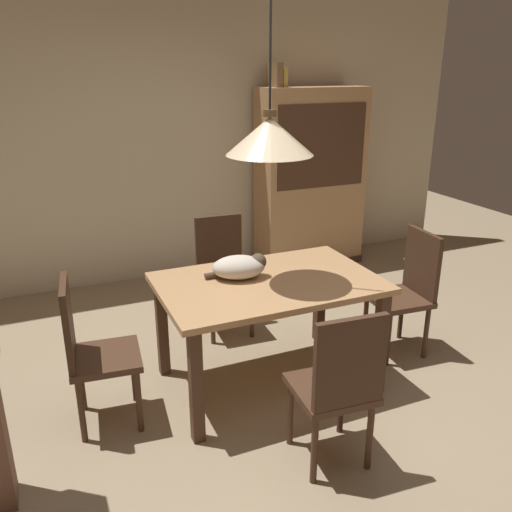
{
  "coord_description": "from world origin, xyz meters",
  "views": [
    {
      "loc": [
        -1.32,
        -2.49,
        2.05
      ],
      "look_at": [
        -0.0,
        0.57,
        0.85
      ],
      "focal_mm": 37.29,
      "sensor_mm": 36.0,
      "label": 1
    }
  ],
  "objects_px": {
    "chair_near_front": "(338,384)",
    "book_brown_thick": "(275,75)",
    "pendant_lamp": "(270,136)",
    "hutch_bookcase": "(310,183)",
    "dining_table": "(268,295)",
    "book_yellow_short": "(281,77)",
    "cat_sleeping": "(240,267)",
    "chair_right_side": "(408,287)",
    "chair_far_back": "(223,269)",
    "chair_left_side": "(90,348)"
  },
  "relations": [
    {
      "from": "chair_near_front",
      "to": "book_brown_thick",
      "type": "xyz_separation_m",
      "value": [
        0.96,
        2.83,
        1.45
      ]
    },
    {
      "from": "pendant_lamp",
      "to": "hutch_bookcase",
      "type": "height_order",
      "value": "pendant_lamp"
    },
    {
      "from": "dining_table",
      "to": "book_yellow_short",
      "type": "height_order",
      "value": "book_yellow_short"
    },
    {
      "from": "chair_near_front",
      "to": "cat_sleeping",
      "type": "relative_size",
      "value": 2.32
    },
    {
      "from": "chair_right_side",
      "to": "chair_near_front",
      "type": "height_order",
      "value": "same"
    },
    {
      "from": "dining_table",
      "to": "pendant_lamp",
      "type": "distance_m",
      "value": 1.01
    },
    {
      "from": "hutch_bookcase",
      "to": "book_yellow_short",
      "type": "bearing_deg",
      "value": 179.75
    },
    {
      "from": "chair_far_back",
      "to": "hutch_bookcase",
      "type": "height_order",
      "value": "hutch_bookcase"
    },
    {
      "from": "pendant_lamp",
      "to": "book_brown_thick",
      "type": "distance_m",
      "value": 2.19
    },
    {
      "from": "dining_table",
      "to": "book_brown_thick",
      "type": "bearing_deg",
      "value": 63.97
    },
    {
      "from": "cat_sleeping",
      "to": "book_yellow_short",
      "type": "xyz_separation_m",
      "value": [
        1.17,
        1.84,
        1.11
      ]
    },
    {
      "from": "book_yellow_short",
      "to": "chair_far_back",
      "type": "bearing_deg",
      "value": -133.49
    },
    {
      "from": "cat_sleeping",
      "to": "book_yellow_short",
      "type": "height_order",
      "value": "book_yellow_short"
    },
    {
      "from": "hutch_bookcase",
      "to": "book_brown_thick",
      "type": "distance_m",
      "value": 1.15
    },
    {
      "from": "chair_left_side",
      "to": "chair_far_back",
      "type": "distance_m",
      "value": 1.43
    },
    {
      "from": "cat_sleeping",
      "to": "chair_right_side",
      "type": "bearing_deg",
      "value": -5.3
    },
    {
      "from": "chair_left_side",
      "to": "chair_near_front",
      "type": "xyz_separation_m",
      "value": [
        1.12,
        -0.89,
        0.0
      ]
    },
    {
      "from": "cat_sleeping",
      "to": "book_brown_thick",
      "type": "height_order",
      "value": "book_brown_thick"
    },
    {
      "from": "dining_table",
      "to": "chair_far_back",
      "type": "xyz_separation_m",
      "value": [
        0.0,
        0.88,
        -0.14
      ]
    },
    {
      "from": "chair_right_side",
      "to": "hutch_bookcase",
      "type": "bearing_deg",
      "value": 82.93
    },
    {
      "from": "cat_sleeping",
      "to": "dining_table",
      "type": "bearing_deg",
      "value": -37.23
    },
    {
      "from": "book_brown_thick",
      "to": "hutch_bookcase",
      "type": "bearing_deg",
      "value": -0.21
    },
    {
      "from": "chair_right_side",
      "to": "book_brown_thick",
      "type": "height_order",
      "value": "book_brown_thick"
    },
    {
      "from": "chair_right_side",
      "to": "hutch_bookcase",
      "type": "relative_size",
      "value": 0.5
    },
    {
      "from": "chair_far_back",
      "to": "pendant_lamp",
      "type": "distance_m",
      "value": 1.45
    },
    {
      "from": "hutch_bookcase",
      "to": "book_yellow_short",
      "type": "relative_size",
      "value": 9.25
    },
    {
      "from": "chair_left_side",
      "to": "cat_sleeping",
      "type": "bearing_deg",
      "value": 6.08
    },
    {
      "from": "chair_far_back",
      "to": "cat_sleeping",
      "type": "bearing_deg",
      "value": -101.25
    },
    {
      "from": "chair_far_back",
      "to": "hutch_bookcase",
      "type": "distance_m",
      "value": 1.78
    },
    {
      "from": "dining_table",
      "to": "book_yellow_short",
      "type": "bearing_deg",
      "value": 62.36
    },
    {
      "from": "book_yellow_short",
      "to": "book_brown_thick",
      "type": "bearing_deg",
      "value": 180.0
    },
    {
      "from": "chair_left_side",
      "to": "dining_table",
      "type": "bearing_deg",
      "value": -0.41
    },
    {
      "from": "hutch_bookcase",
      "to": "dining_table",
      "type": "bearing_deg",
      "value": -125.12
    },
    {
      "from": "pendant_lamp",
      "to": "book_brown_thick",
      "type": "xyz_separation_m",
      "value": [
        0.95,
        1.95,
        0.3
      ]
    },
    {
      "from": "chair_left_side",
      "to": "hutch_bookcase",
      "type": "relative_size",
      "value": 0.5
    },
    {
      "from": "chair_near_front",
      "to": "book_brown_thick",
      "type": "height_order",
      "value": "book_brown_thick"
    },
    {
      "from": "chair_near_front",
      "to": "cat_sleeping",
      "type": "distance_m",
      "value": 1.05
    },
    {
      "from": "chair_right_side",
      "to": "dining_table",
      "type": "bearing_deg",
      "value": 179.7
    },
    {
      "from": "dining_table",
      "to": "book_yellow_short",
      "type": "xyz_separation_m",
      "value": [
        1.02,
        1.95,
        1.29
      ]
    },
    {
      "from": "dining_table",
      "to": "hutch_bookcase",
      "type": "distance_m",
      "value": 2.39
    },
    {
      "from": "chair_right_side",
      "to": "pendant_lamp",
      "type": "relative_size",
      "value": 0.72
    },
    {
      "from": "dining_table",
      "to": "chair_right_side",
      "type": "bearing_deg",
      "value": -0.3
    },
    {
      "from": "dining_table",
      "to": "book_brown_thick",
      "type": "xyz_separation_m",
      "value": [
        0.95,
        1.95,
        1.31
      ]
    },
    {
      "from": "book_brown_thick",
      "to": "chair_near_front",
      "type": "bearing_deg",
      "value": -108.72
    },
    {
      "from": "cat_sleeping",
      "to": "book_yellow_short",
      "type": "distance_m",
      "value": 2.45
    },
    {
      "from": "dining_table",
      "to": "chair_far_back",
      "type": "relative_size",
      "value": 1.51
    },
    {
      "from": "chair_right_side",
      "to": "book_brown_thick",
      "type": "xyz_separation_m",
      "value": [
        -0.18,
        1.96,
        1.45
      ]
    },
    {
      "from": "hutch_bookcase",
      "to": "book_brown_thick",
      "type": "bearing_deg",
      "value": 179.79
    },
    {
      "from": "cat_sleeping",
      "to": "book_yellow_short",
      "type": "bearing_deg",
      "value": 57.53
    },
    {
      "from": "chair_right_side",
      "to": "chair_left_side",
      "type": "bearing_deg",
      "value": 179.64
    }
  ]
}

